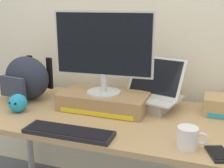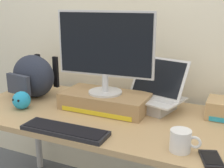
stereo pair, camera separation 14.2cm
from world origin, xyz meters
name	(u,v)px [view 1 (the left image)]	position (x,y,z in m)	size (l,w,h in m)	color
back_wall	(136,6)	(0.00, 0.47, 1.30)	(7.00, 0.10, 2.60)	silver
desk	(112,126)	(0.00, 0.00, 0.65)	(1.73, 0.75, 0.72)	tan
toner_box_yellow	(104,101)	(-0.08, 0.07, 0.77)	(0.51, 0.26, 0.10)	#9E7A51
desktop_monitor	(103,50)	(-0.08, 0.07, 1.07)	(0.57, 0.20, 0.47)	silver
open_laptop	(151,98)	(0.19, 0.18, 0.78)	(0.38, 0.32, 0.29)	#ADADB2
external_keyboard	(69,132)	(-0.11, -0.31, 0.73)	(0.44, 0.13, 0.02)	black
messenger_backpack	(27,78)	(-0.61, 0.08, 0.86)	(0.34, 0.30, 0.28)	#232838
coffee_mug	(188,138)	(0.44, -0.25, 0.76)	(0.13, 0.09, 0.10)	silver
cell_phone	(219,154)	(0.57, -0.28, 0.72)	(0.12, 0.15, 0.01)	black
plush_toy	(18,103)	(-0.53, -0.14, 0.77)	(0.11, 0.11, 0.11)	#2393CC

